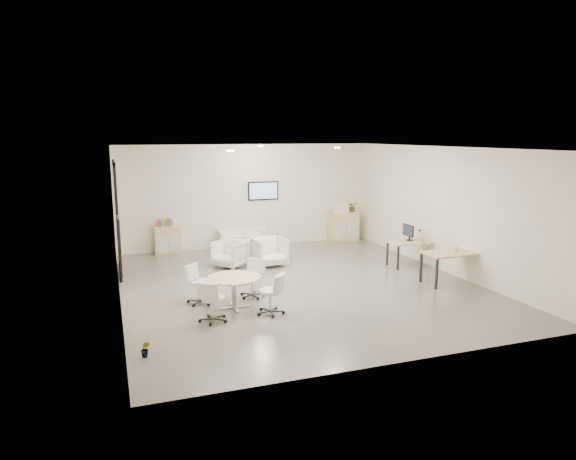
% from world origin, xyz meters
% --- Properties ---
extents(room_shell, '(9.60, 10.60, 4.80)m').
position_xyz_m(room_shell, '(0.00, 0.00, 1.60)').
color(room_shell, '#5B5953').
rests_on(room_shell, ground).
extents(glass_door, '(0.09, 1.90, 2.85)m').
position_xyz_m(glass_door, '(-3.95, 2.51, 1.50)').
color(glass_door, black).
rests_on(glass_door, room_shell).
extents(artwork, '(0.05, 0.54, 1.04)m').
position_xyz_m(artwork, '(-3.97, -1.60, 1.55)').
color(artwork, black).
rests_on(artwork, room_shell).
extents(wall_tv, '(0.98, 0.06, 0.58)m').
position_xyz_m(wall_tv, '(0.50, 4.46, 1.75)').
color(wall_tv, black).
rests_on(wall_tv, room_shell).
extents(ceiling_spots, '(3.14, 4.14, 0.03)m').
position_xyz_m(ceiling_spots, '(-0.20, 0.83, 3.18)').
color(ceiling_spots, '#FFEAC6').
rests_on(ceiling_spots, room_shell).
extents(sideboard_left, '(0.73, 0.38, 0.83)m').
position_xyz_m(sideboard_left, '(-2.54, 4.28, 0.41)').
color(sideboard_left, '#D3B97F').
rests_on(sideboard_left, room_shell).
extents(sideboard_right, '(0.97, 0.47, 0.97)m').
position_xyz_m(sideboard_right, '(3.20, 4.24, 0.48)').
color(sideboard_right, '#D3B97F').
rests_on(sideboard_right, room_shell).
extents(books, '(0.43, 0.14, 0.22)m').
position_xyz_m(books, '(-2.58, 4.29, 0.94)').
color(books, red).
rests_on(books, sideboard_left).
extents(printer, '(0.47, 0.40, 0.31)m').
position_xyz_m(printer, '(3.07, 4.24, 1.12)').
color(printer, white).
rests_on(printer, sideboard_right).
extents(loveseat, '(1.50, 0.83, 0.54)m').
position_xyz_m(loveseat, '(-0.29, 4.13, 0.29)').
color(loveseat, white).
rests_on(loveseat, room_shell).
extents(blue_rug, '(1.62, 1.09, 0.01)m').
position_xyz_m(blue_rug, '(-0.03, 3.07, 0.01)').
color(blue_rug, '#2D4689').
rests_on(blue_rug, room_shell).
extents(armchair_left, '(1.04, 1.04, 0.78)m').
position_xyz_m(armchair_left, '(-1.14, 2.14, 0.39)').
color(armchair_left, white).
rests_on(armchair_left, room_shell).
extents(armchair_right, '(0.87, 0.82, 0.83)m').
position_xyz_m(armchair_right, '(-0.09, 1.92, 0.42)').
color(armchair_right, white).
rests_on(armchair_right, room_shell).
extents(desk_rear, '(1.32, 0.72, 0.67)m').
position_xyz_m(desk_rear, '(3.52, 0.63, 0.60)').
color(desk_rear, '#D3B97F').
rests_on(desk_rear, room_shell).
extents(desk_front, '(1.45, 0.73, 0.76)m').
position_xyz_m(desk_front, '(3.53, -1.10, 0.68)').
color(desk_front, '#D3B97F').
rests_on(desk_front, room_shell).
extents(monitor, '(0.20, 0.50, 0.44)m').
position_xyz_m(monitor, '(3.48, 0.78, 0.90)').
color(monitor, black).
rests_on(monitor, desk_rear).
extents(round_table, '(1.08, 1.08, 0.66)m').
position_xyz_m(round_table, '(-1.82, -1.16, 0.57)').
color(round_table, '#D3B97F').
rests_on(round_table, room_shell).
extents(meeting_chairs, '(2.02, 2.02, 0.82)m').
position_xyz_m(meeting_chairs, '(-1.82, -1.16, 0.41)').
color(meeting_chairs, white).
rests_on(meeting_chairs, room_shell).
extents(plant_cabinet, '(0.40, 0.42, 0.26)m').
position_xyz_m(plant_cabinet, '(3.52, 4.25, 1.10)').
color(plant_cabinet, '#3F7F3F').
rests_on(plant_cabinet, sideboard_right).
extents(plant_floor, '(0.22, 0.31, 0.12)m').
position_xyz_m(plant_floor, '(-3.70, -2.98, 0.06)').
color(plant_floor, '#3F7F3F').
rests_on(plant_floor, room_shell).
extents(cup, '(0.14, 0.12, 0.14)m').
position_xyz_m(cup, '(3.57, -1.12, 0.82)').
color(cup, white).
rests_on(cup, desk_front).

